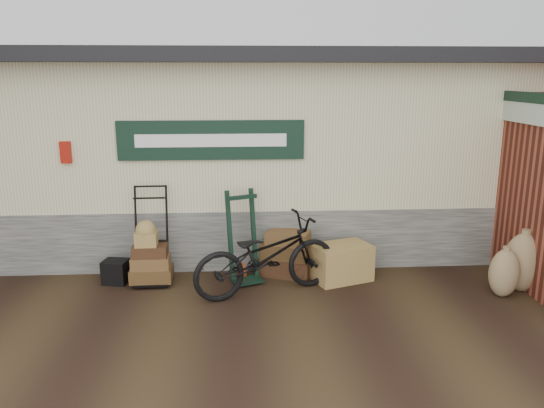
# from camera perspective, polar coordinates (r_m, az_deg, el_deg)

# --- Properties ---
(ground) EXTENTS (80.00, 80.00, 0.00)m
(ground) POSITION_cam_1_polar(r_m,az_deg,el_deg) (7.06, -4.03, -10.03)
(ground) COLOR black
(ground) RESTS_ON ground
(station_building) EXTENTS (14.40, 4.10, 3.20)m
(station_building) POSITION_cam_1_polar(r_m,az_deg,el_deg) (9.27, -4.14, 6.14)
(station_building) COLOR #4C4C47
(station_building) RESTS_ON ground
(brick_outbuilding) EXTENTS (1.71, 4.51, 2.62)m
(brick_outbuilding) POSITION_cam_1_polar(r_m,az_deg,el_deg) (9.06, 27.09, 2.47)
(brick_outbuilding) COLOR maroon
(brick_outbuilding) RESTS_ON ground
(porter_trolley) EXTENTS (0.70, 0.53, 1.37)m
(porter_trolley) POSITION_cam_1_polar(r_m,az_deg,el_deg) (7.55, -12.89, -3.18)
(porter_trolley) COLOR black
(porter_trolley) RESTS_ON ground
(green_barrow) EXTENTS (0.58, 0.54, 1.29)m
(green_barrow) POSITION_cam_1_polar(r_m,az_deg,el_deg) (7.40, -3.12, -3.53)
(green_barrow) COLOR black
(green_barrow) RESTS_ON ground
(suitcase_stack) EXTENTS (0.86, 0.69, 0.66)m
(suitcase_stack) POSITION_cam_1_polar(r_m,az_deg,el_deg) (7.72, 1.49, -5.23)
(suitcase_stack) COLOR #382011
(suitcase_stack) RESTS_ON ground
(wicker_hamper) EXTENTS (0.92, 0.75, 0.51)m
(wicker_hamper) POSITION_cam_1_polar(r_m,az_deg,el_deg) (7.60, 7.46, -6.23)
(wicker_hamper) COLOR olive
(wicker_hamper) RESTS_ON ground
(black_trunk) EXTENTS (0.38, 0.34, 0.33)m
(black_trunk) POSITION_cam_1_polar(r_m,az_deg,el_deg) (7.77, -16.46, -6.99)
(black_trunk) COLOR black
(black_trunk) RESTS_ON ground
(bicycle) EXTENTS (1.32, 2.11, 1.16)m
(bicycle) POSITION_cam_1_polar(r_m,az_deg,el_deg) (6.98, -0.64, -5.16)
(bicycle) COLOR black
(bicycle) RESTS_ON ground
(burlap_sack_left) EXTENTS (0.59, 0.54, 0.81)m
(burlap_sack_left) POSITION_cam_1_polar(r_m,az_deg,el_deg) (7.86, 25.38, -5.69)
(burlap_sack_left) COLOR olive
(burlap_sack_left) RESTS_ON ground
(burlap_sack_right) EXTENTS (0.44, 0.38, 0.65)m
(burlap_sack_right) POSITION_cam_1_polar(r_m,az_deg,el_deg) (7.60, 23.70, -6.82)
(burlap_sack_right) COLOR olive
(burlap_sack_right) RESTS_ON ground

